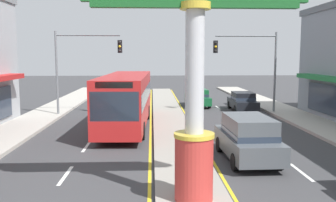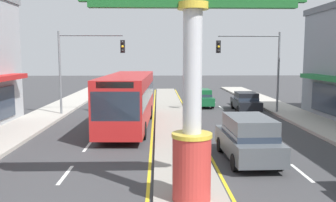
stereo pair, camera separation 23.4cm
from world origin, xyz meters
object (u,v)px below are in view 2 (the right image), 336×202
object	(u,v)px
traffic_light_left_side	(84,58)
suv_kerb_right	(248,138)
district_sign	(192,74)
traffic_light_right_side	(256,58)
bus_near_right_lane	(129,97)
sedan_far_right_lane	(201,98)
sedan_near_left_lane	(246,101)

from	to	relation	value
traffic_light_left_side	suv_kerb_right	size ratio (longest dim) A/B	1.33
district_sign	traffic_light_right_side	xyz separation A→B (m)	(6.38, 16.94, 0.36)
district_sign	bus_near_right_lane	distance (m)	12.53
traffic_light_right_side	district_sign	bearing A→B (deg)	-110.63
sedan_far_right_lane	suv_kerb_right	size ratio (longest dim) A/B	0.94
traffic_light_left_side	bus_near_right_lane	size ratio (longest dim) A/B	0.55
district_sign	traffic_light_left_side	distance (m)	17.67
bus_near_right_lane	sedan_near_left_lane	size ratio (longest dim) A/B	2.59
bus_near_right_lane	sedan_near_left_lane	xyz separation A→B (m)	(8.88, 6.45, -1.08)
district_sign	suv_kerb_right	size ratio (longest dim) A/B	1.54
sedan_near_left_lane	suv_kerb_right	world-z (taller)	suv_kerb_right
sedan_near_left_lane	suv_kerb_right	xyz separation A→B (m)	(-3.30, -14.02, 0.20)
traffic_light_left_side	sedan_far_right_lane	xyz separation A→B (m)	(9.17, 4.87, -3.46)
sedan_near_left_lane	district_sign	bearing A→B (deg)	-108.22
traffic_light_right_side	sedan_far_right_lane	distance (m)	6.65
bus_near_right_lane	suv_kerb_right	world-z (taller)	bus_near_right_lane
traffic_light_right_side	bus_near_right_lane	xyz separation A→B (m)	(-9.17, -4.89, -2.38)
district_sign	bus_near_right_lane	world-z (taller)	district_sign
traffic_light_left_side	sedan_far_right_lane	bearing A→B (deg)	27.94
suv_kerb_right	district_sign	bearing A→B (deg)	-121.98
traffic_light_left_side	traffic_light_right_side	size ratio (longest dim) A/B	1.00
traffic_light_right_side	suv_kerb_right	distance (m)	13.37
district_sign	sedan_near_left_lane	size ratio (longest dim) A/B	1.64
traffic_light_left_side	sedan_near_left_lane	distance (m)	13.10
suv_kerb_right	traffic_light_right_side	bearing A→B (deg)	73.96
traffic_light_left_side	traffic_light_right_side	world-z (taller)	same
traffic_light_right_side	traffic_light_left_side	bearing A→B (deg)	-177.92
district_sign	sedan_far_right_lane	world-z (taller)	district_sign
bus_near_right_lane	sedan_far_right_lane	distance (m)	10.90
bus_near_right_lane	sedan_far_right_lane	size ratio (longest dim) A/B	2.59
district_sign	bus_near_right_lane	size ratio (longest dim) A/B	0.63
sedan_near_left_lane	traffic_light_left_side	bearing A→B (deg)	-170.77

